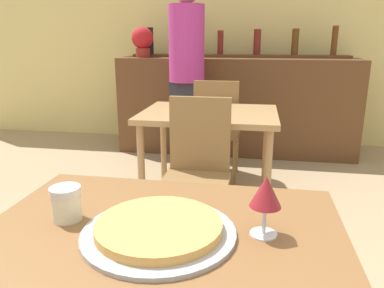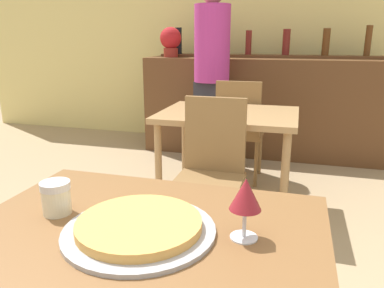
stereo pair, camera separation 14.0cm
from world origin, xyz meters
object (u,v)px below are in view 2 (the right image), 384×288
chair_far_side_back (239,126)px  person_standing (212,69)px  chair_far_side_front (211,164)px  cheese_shaker (56,197)px  pizza_tray (138,227)px  wine_glass (246,196)px  potted_plant (171,40)px

chair_far_side_back → person_standing: bearing=-48.8°
chair_far_side_front → cheese_shaker: bearing=-97.2°
pizza_tray → person_standing: (-0.45, 2.79, 0.18)m
chair_far_side_front → pizza_tray: 1.34m
cheese_shaker → wine_glass: 0.54m
wine_glass → potted_plant: 3.54m
chair_far_side_front → pizza_tray: (0.10, -1.31, 0.27)m
wine_glass → potted_plant: bearing=111.9°
pizza_tray → potted_plant: 3.51m
person_standing → chair_far_side_back: bearing=-48.8°
chair_far_side_front → person_standing: person_standing is taller
chair_far_side_back → pizza_tray: bearing=92.5°
wine_glass → chair_far_side_back: bearing=99.0°
person_standing → potted_plant: size_ratio=5.44×
chair_far_side_back → wine_glass: wine_glass is taller
chair_far_side_back → pizza_tray: chair_far_side_back is taller
chair_far_side_back → wine_glass: size_ratio=5.78×
pizza_tray → potted_plant: bearing=107.5°
person_standing → wine_glass: size_ratio=11.22×
person_standing → wine_glass: 2.83m
pizza_tray → person_standing: person_standing is taller
potted_plant → wine_glass: bearing=-68.1°
chair_far_side_front → cheese_shaker: size_ratio=9.65×
chair_far_side_back → pizza_tray: 2.41m
chair_far_side_front → wine_glass: size_ratio=5.78×
chair_far_side_back → person_standing: 0.69m
chair_far_side_back → potted_plant: potted_plant is taller
pizza_tray → potted_plant: size_ratio=1.20×
chair_far_side_back → pizza_tray: (0.10, -2.40, 0.27)m
cheese_shaker → potted_plant: potted_plant is taller
chair_far_side_back → wine_glass: bearing=99.0°
chair_far_side_front → person_standing: bearing=103.1°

